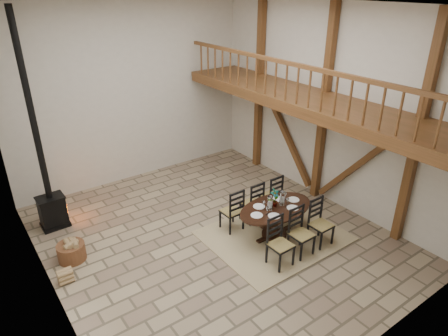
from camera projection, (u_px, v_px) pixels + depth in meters
ground at (214, 236)px, 9.29m from camera, size 8.00×8.00×0.00m
room_shell at (258, 102)px, 8.62m from camera, size 7.02×8.02×5.01m
rug at (274, 235)px, 9.29m from camera, size 3.00×2.50×0.02m
dining_table at (275, 221)px, 9.12m from camera, size 1.89×2.10×1.20m
wood_stove at (47, 184)px, 9.18m from camera, size 0.63×0.49×5.00m
log_basket at (71, 251)px, 8.44m from camera, size 0.58×0.58×0.48m
log_stack at (65, 276)px, 7.82m from camera, size 0.29×0.20×0.30m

